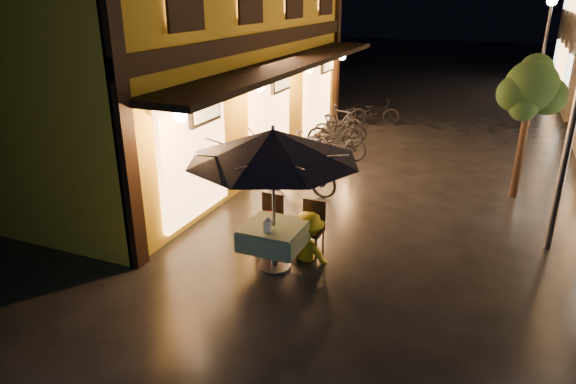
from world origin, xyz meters
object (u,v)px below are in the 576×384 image
at_px(table_lantern, 268,223).
at_px(person_orange, 268,212).
at_px(cafe_table, 274,236).
at_px(patio_umbrella, 273,145).
at_px(bicycle_0, 300,173).
at_px(person_yellow, 308,214).

height_order(table_lantern, person_orange, person_orange).
xyz_separation_m(cafe_table, patio_umbrella, (0.00, 0.00, 1.56)).
bearing_deg(table_lantern, patio_umbrella, 90.00).
relative_size(patio_umbrella, table_lantern, 11.12).
bearing_deg(bicycle_0, table_lantern, -161.46).
relative_size(cafe_table, table_lantern, 3.96).
bearing_deg(cafe_table, patio_umbrella, 26.57).
bearing_deg(person_yellow, table_lantern, 73.10).
bearing_deg(bicycle_0, cafe_table, -160.55).
distance_m(patio_umbrella, bicycle_0, 3.83).
distance_m(cafe_table, bicycle_0, 3.46).
height_order(table_lantern, bicycle_0, table_lantern).
distance_m(cafe_table, table_lantern, 0.41).
relative_size(person_yellow, bicycle_0, 0.89).
distance_m(cafe_table, person_orange, 0.65).
relative_size(table_lantern, person_yellow, 0.15).
bearing_deg(patio_umbrella, bicycle_0, 104.54).
relative_size(person_orange, bicycle_0, 0.81).
distance_m(person_orange, bicycle_0, 2.87).
relative_size(cafe_table, patio_umbrella, 0.36).
bearing_deg(person_yellow, patio_umbrella, 64.50).
xyz_separation_m(person_yellow, bicycle_0, (-1.26, 2.78, -0.34)).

